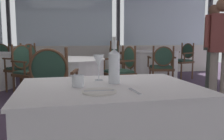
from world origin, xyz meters
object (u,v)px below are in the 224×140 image
object	(u,v)px
dining_chair_3_1	(52,82)
diner_person_1	(213,43)
water_tumbler	(78,81)
dining_chair_1_1	(0,59)
dining_chair_3_0	(27,67)
dining_chair_3_2	(123,67)
dining_chair_1_0	(24,64)
diner_person_0	(221,44)
water_bottle	(114,65)
wine_glass	(99,62)
dining_chair_0_0	(184,58)
dining_chair_0_1	(118,57)
side_plate	(99,92)
dining_chair_0_2	(162,64)

from	to	relation	value
dining_chair_3_1	diner_person_1	xyz separation A→B (m)	(3.07, 1.40, 0.42)
water_tumbler	dining_chair_1_1	xyz separation A→B (m)	(-1.53, 5.18, -0.24)
dining_chair_3_0	dining_chair_3_2	bearing A→B (deg)	29.89
dining_chair_3_1	dining_chair_1_0	bearing A→B (deg)	28.76
water_tumbler	dining_chair_1_1	size ratio (longest dim) A/B	0.08
water_tumbler	dining_chair_3_1	distance (m)	1.37
dining_chair_3_0	diner_person_0	world-z (taller)	diner_person_0
dining_chair_1_0	diner_person_1	size ratio (longest dim) A/B	0.57
water_bottle	wine_glass	size ratio (longest dim) A/B	1.69
wine_glass	dining_chair_0_0	distance (m)	5.16
water_tumbler	dining_chair_0_1	xyz separation A→B (m)	(1.49, 4.80, -0.21)
dining_chair_3_0	diner_person_0	distance (m)	3.35
side_plate	water_bottle	bearing A→B (deg)	60.03
dining_chair_0_1	diner_person_1	world-z (taller)	diner_person_1
wine_glass	water_tumbler	bearing A→B (deg)	-130.10
side_plate	dining_chair_0_0	world-z (taller)	dining_chair_0_0
wine_glass	dining_chair_0_0	bearing A→B (deg)	54.18
diner_person_0	water_bottle	bearing A→B (deg)	-28.38
wine_glass	dining_chair_0_2	xyz separation A→B (m)	(1.82, 2.91, -0.35)
dining_chair_1_1	dining_chair_3_1	world-z (taller)	dining_chair_3_1
water_bottle	dining_chair_0_2	bearing A→B (deg)	60.37
dining_chair_1_1	dining_chair_3_0	distance (m)	2.36
diner_person_1	dining_chair_0_0	bearing A→B (deg)	-42.81
dining_chair_0_2	dining_chair_3_2	bearing A→B (deg)	132.83
dining_chair_1_0	dining_chair_1_1	size ratio (longest dim) A/B	1.04
water_tumbler	dining_chair_3_0	size ratio (longest dim) A/B	0.08
water_bottle	diner_person_0	bearing A→B (deg)	40.52
dining_chair_0_1	dining_chair_1_1	bearing A→B (deg)	-143.99
side_plate	dining_chair_3_2	size ratio (longest dim) A/B	0.22
water_bottle	dining_chair_0_1	distance (m)	4.90
wine_glass	side_plate	bearing A→B (deg)	-100.07
dining_chair_0_1	diner_person_0	world-z (taller)	diner_person_0
dining_chair_3_2	dining_chair_1_1	bearing A→B (deg)	-61.40
dining_chair_1_1	dining_chair_0_1	bearing A→B (deg)	87.22
water_tumbler	dining_chair_3_2	distance (m)	2.76
dining_chair_0_1	dining_chair_3_2	world-z (taller)	dining_chair_0_1
dining_chair_1_1	diner_person_0	bearing A→B (deg)	56.46
diner_person_0	dining_chair_0_0	bearing A→B (deg)	-174.44
water_bottle	dining_chair_3_0	size ratio (longest dim) A/B	0.34
dining_chair_1_1	dining_chair_3_2	xyz separation A→B (m)	(2.54, -2.62, 0.01)
water_bottle	dining_chair_0_2	world-z (taller)	water_bottle
side_plate	dining_chair_3_0	distance (m)	3.29
dining_chair_0_2	dining_chair_1_0	size ratio (longest dim) A/B	0.94
dining_chair_3_2	diner_person_1	world-z (taller)	diner_person_1
dining_chair_3_2	dining_chair_1_0	bearing A→B (deg)	-45.22
dining_chair_0_1	dining_chair_1_1	size ratio (longest dim) A/B	1.06
side_plate	dining_chair_0_0	bearing A→B (deg)	56.07
dining_chair_1_0	dining_chair_3_0	size ratio (longest dim) A/B	1.01
dining_chair_0_1	dining_chair_0_2	size ratio (longest dim) A/B	1.09
dining_chair_3_1	diner_person_0	size ratio (longest dim) A/B	0.57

